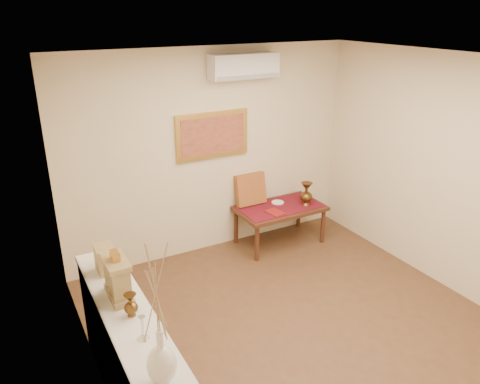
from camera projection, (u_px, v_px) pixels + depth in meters
floor at (310, 337)px, 4.77m from camera, size 4.50×4.50×0.00m
ceiling at (328, 64)px, 3.77m from camera, size 4.50×4.50×0.00m
wall_back at (212, 153)px, 6.10m from camera, size 4.00×0.02×2.70m
wall_left at (96, 272)px, 3.37m from camera, size 0.02×4.50×2.70m
wall_right at (463, 180)px, 5.16m from camera, size 0.02×4.50×2.70m
white_vase at (158, 317)px, 2.71m from camera, size 0.18×0.18×0.97m
candlestick at (143, 328)px, 3.23m from camera, size 0.09×0.09×0.19m
brass_urn_small at (131, 302)px, 3.46m from camera, size 0.11×0.11×0.24m
table_cloth at (280, 207)px, 6.47m from camera, size 1.14×0.59×0.01m
brass_urn_tall at (306, 191)px, 6.46m from camera, size 0.18×0.18×0.40m
plate at (278, 202)px, 6.58m from camera, size 0.17×0.17×0.01m
menu at (275, 212)px, 6.26m from camera, size 0.22×0.28×0.01m
cushion at (250, 189)px, 6.48m from camera, size 0.44×0.19×0.45m
display_ledge at (130, 359)px, 3.77m from camera, size 0.37×2.02×0.98m
mantel_clock at (118, 278)px, 3.67m from camera, size 0.17×0.36×0.41m
wooden_chest at (105, 259)px, 4.04m from camera, size 0.16×0.21×0.24m
low_table at (280, 211)px, 6.50m from camera, size 1.20×0.70×0.55m
painting at (212, 135)px, 5.99m from camera, size 1.00×0.06×0.60m
ac_unit at (244, 66)px, 5.76m from camera, size 0.90×0.25×0.30m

